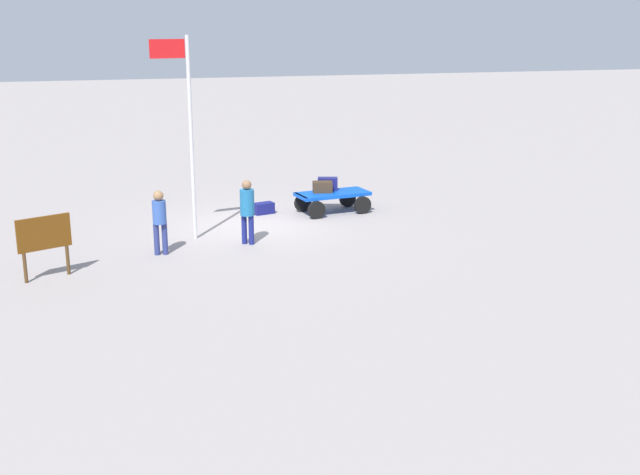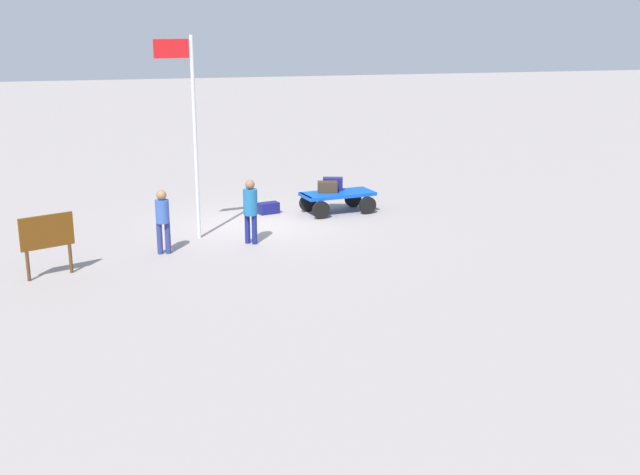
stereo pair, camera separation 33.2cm
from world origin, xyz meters
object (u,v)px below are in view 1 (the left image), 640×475
suitcase_grey (323,187)px  signboard (44,237)px  suitcase_navy (328,184)px  suitcase_maroon (263,208)px  flagpole (187,123)px  luggage_cart (332,198)px  worker_lead (247,207)px  worker_trailing (160,217)px

suitcase_grey → signboard: size_ratio=0.44×
suitcase_navy → signboard: bearing=29.7°
suitcase_maroon → flagpole: (2.46, 2.22, 2.92)m
luggage_cart → worker_lead: size_ratio=1.35×
luggage_cart → suitcase_navy: 0.52m
luggage_cart → worker_lead: bearing=40.7°
suitcase_navy → worker_lead: size_ratio=0.39×
luggage_cart → suitcase_maroon: (2.02, -0.45, -0.29)m
luggage_cart → suitcase_grey: (0.27, -0.09, 0.33)m
luggage_cart → suitcase_navy: bearing=-86.5°
suitcase_navy → suitcase_maroon: 2.10m
suitcase_grey → suitcase_maroon: 1.89m
suitcase_navy → worker_lead: (3.12, 3.06, 0.18)m
suitcase_navy → suitcase_grey: bearing=48.4°
luggage_cart → suitcase_grey: size_ratio=3.58×
worker_lead → worker_trailing: (2.26, 0.33, -0.05)m
worker_lead → flagpole: size_ratio=0.32×
luggage_cart → suitcase_grey: bearing=-18.5°
suitcase_grey → suitcase_maroon: bearing=-11.6°
suitcase_navy → worker_lead: 4.37m
suitcase_grey → worker_lead: (2.87, 2.79, 0.21)m
suitcase_maroon → signboard: 7.66m
luggage_cart → worker_trailing: 6.21m
suitcase_maroon → worker_trailing: size_ratio=0.41×
suitcase_grey → worker_trailing: 6.01m
worker_trailing → signboard: (2.65, 1.18, 0.01)m
suitcase_grey → suitcase_navy: (-0.25, -0.28, 0.03)m
worker_lead → worker_trailing: size_ratio=1.04×
worker_lead → suitcase_navy: bearing=-135.5°
flagpole → worker_trailing: bearing=53.6°
worker_lead → signboard: 5.14m
worker_lead → luggage_cart: bearing=-139.3°
flagpole → signboard: 4.82m
worker_lead → signboard: bearing=17.2°
suitcase_grey → signboard: signboard is taller
suitcase_navy → flagpole: (4.45, 2.14, 2.27)m
flagpole → signboard: size_ratio=3.67×
suitcase_grey → flagpole: (4.20, 1.86, 2.30)m
suitcase_navy → signboard: 9.24m
signboard → suitcase_grey: bearing=-151.0°
luggage_cart → suitcase_maroon: bearing=-12.5°
suitcase_maroon → flagpole: 4.42m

